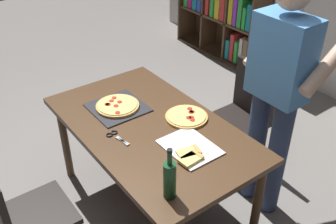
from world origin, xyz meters
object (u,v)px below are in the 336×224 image
Objects in this scene: chair_near_camera at (21,212)px; dining_table at (151,135)px; wine_bottle at (170,179)px; kitchen_scissors at (116,136)px; pepperoni_pizza_on_tray at (118,106)px; second_pizza_plain at (187,117)px; person_serving_pizza at (278,89)px; chair_far_side at (244,110)px.

dining_table is at bearing 90.00° from chair_near_camera.
wine_bottle is 1.61× the size of kitchen_scissors.
pepperoni_pizza_on_tray is at bearing 166.65° from wine_bottle.
chair_near_camera is at bearing -69.78° from pepperoni_pizza_on_tray.
second_pizza_plain is (0.08, 1.19, 0.25)m from chair_near_camera.
chair_near_camera reaches higher than second_pizza_plain.
chair_near_camera is 0.51× the size of person_serving_pizza.
chair_far_side is at bearing 116.28° from wine_bottle.
chair_near_camera is 2.41× the size of pepperoni_pizza_on_tray.
dining_table is 4.14× the size of pepperoni_pizza_on_tray.
wine_bottle is at bearing -63.72° from chair_far_side.
chair_far_side is at bearing 96.48° from second_pizza_plain.
person_serving_pizza is 5.88× the size of second_pizza_plain.
chair_far_side is 1.41m from wine_bottle.
wine_bottle is (0.60, -0.29, 0.20)m from dining_table.
pepperoni_pizza_on_tray is (-0.32, -1.00, 0.25)m from chair_far_side.
person_serving_pizza reaches higher than kitchen_scissors.
chair_far_side is at bearing 90.00° from dining_table.
chair_near_camera is at bearing -90.00° from dining_table.
second_pizza_plain is (0.10, 0.51, 0.01)m from kitchen_scissors.
chair_far_side is 0.73m from second_pizza_plain.
chair_far_side is 0.51× the size of person_serving_pizza.
chair_near_camera is 1.87m from chair_far_side.
wine_bottle reaches higher than chair_near_camera.
chair_far_side is (0.00, 1.87, 0.00)m from chair_near_camera.
pepperoni_pizza_on_tray is 1.26× the size of second_pizza_plain.
dining_table is at bearing 11.90° from pepperoni_pizza_on_tray.
chair_far_side reaches higher than kitchen_scissors.
kitchen_scissors is 0.66× the size of second_pizza_plain.
dining_table is 0.91m from person_serving_pizza.
pepperoni_pizza_on_tray reaches higher than kitchen_scissors.
kitchen_scissors reaches higher than dining_table.
pepperoni_pizza_on_tray is at bearing -134.54° from person_serving_pizza.
person_serving_pizza is (0.45, 1.65, 0.49)m from chair_near_camera.
kitchen_scissors is (-0.03, -0.25, 0.08)m from dining_table.
wine_bottle reaches higher than chair_far_side.
person_serving_pizza is 5.54× the size of wine_bottle.
pepperoni_pizza_on_tray is (-0.77, -0.78, -0.23)m from person_serving_pizza.
person_serving_pizza is (0.45, -0.22, 0.49)m from chair_far_side.
chair_far_side is 4.57× the size of kitchen_scissors.
pepperoni_pizza_on_tray is 0.35m from kitchen_scissors.
dining_table is at bearing -90.00° from chair_far_side.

